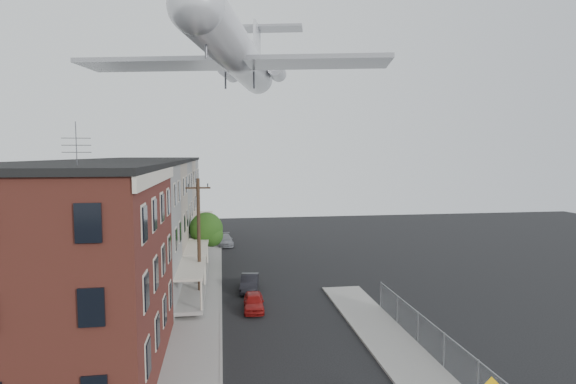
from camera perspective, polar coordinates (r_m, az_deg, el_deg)
The scene contains 17 objects.
sidewalk_left at distance 40.74m, azimuth -10.60°, elevation -10.48°, with size 3.00×62.00×0.12m, color gray.
sidewalk_right at distance 25.62m, azimuth 14.88°, elevation -20.04°, with size 3.00×26.00×0.12m, color gray.
curb_left at distance 40.70m, azimuth -8.52°, elevation -10.44°, with size 0.15×62.00×0.14m, color gray.
curb_right at distance 25.12m, azimuth 11.64°, elevation -20.48°, with size 0.15×26.00×0.14m, color gray.
corner_building at distance 24.34m, azimuth -27.96°, elevation -9.06°, with size 10.31×12.30×12.15m.
row_house_a at distance 33.25m, azimuth -22.45°, elevation -5.29°, with size 11.98×7.00×10.30m.
row_house_b at distance 39.99m, azimuth -20.05°, elevation -3.55°, with size 11.98×7.00×10.30m.
row_house_c at distance 46.81m, azimuth -18.35°, elevation -2.32°, with size 11.98×7.00×10.30m.
row_house_d at distance 53.67m, azimuth -17.08°, elevation -1.39°, with size 11.98×7.00×10.30m.
row_house_e at distance 60.57m, azimuth -16.10°, elevation -0.68°, with size 11.98×7.00×10.30m.
chainlink_fence at distance 25.03m, azimuth 19.21°, elevation -18.43°, with size 0.06×18.06×1.90m.
utility_pole at distance 33.87m, azimuth -11.25°, elevation -5.62°, with size 1.80×0.26×9.00m.
street_tree at distance 43.83m, azimuth -10.19°, elevation -4.84°, with size 3.22×3.20×5.20m.
car_near at distance 31.99m, azimuth -4.37°, elevation -13.73°, with size 1.39×3.44×1.17m, color maroon.
car_mid at distance 36.26m, azimuth -4.90°, elevation -11.41°, with size 1.33×3.83×1.26m, color black.
car_far at distance 53.75m, azimuth -8.02°, elevation -6.06°, with size 1.77×4.36×1.27m, color gray.
airplane at distance 36.89m, azimuth -6.29°, elevation 16.85°, with size 23.14×26.45×7.61m.
Camera 1 is at (-3.94, -15.27, 10.78)m, focal length 28.00 mm.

